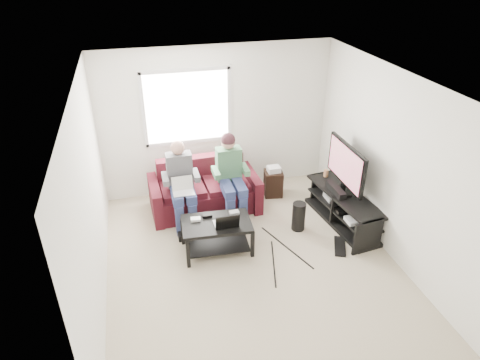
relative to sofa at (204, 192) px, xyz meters
name	(u,v)px	position (x,y,z in m)	size (l,w,h in m)	color
floor	(251,262)	(0.38, -1.60, -0.31)	(4.50, 4.50, 0.00)	#B3A58B
ceiling	(254,84)	(0.38, -1.60, 2.29)	(4.50, 4.50, 0.00)	white
wall_back	(217,121)	(0.38, 0.65, 0.99)	(4.50, 4.50, 0.00)	silver
wall_front	(327,311)	(0.38, -3.85, 0.99)	(4.50, 4.50, 0.00)	silver
wall_left	(90,204)	(-1.62, -1.60, 0.99)	(4.50, 4.50, 0.00)	silver
wall_right	(391,165)	(2.38, -1.60, 0.99)	(4.50, 4.50, 0.00)	silver
window	(187,107)	(-0.12, 0.63, 1.29)	(1.48, 0.04, 1.28)	white
sofa	(204,192)	(0.00, 0.00, 0.00)	(1.81, 0.92, 0.84)	#4B121E
person_left	(181,181)	(-0.40, -0.31, 0.43)	(0.40, 0.71, 1.35)	navy
person_right	(231,171)	(0.40, -0.29, 0.49)	(0.40, 0.71, 1.39)	navy
laptop_silver	(183,189)	(-0.40, -0.53, 0.40)	(0.32, 0.22, 0.24)	silver
coffee_table	(217,230)	(-0.03, -1.20, 0.05)	(1.03, 0.67, 0.49)	black
laptop_black	(226,217)	(0.09, -1.28, 0.30)	(0.34, 0.24, 0.24)	black
controller_a	(196,219)	(-0.31, -1.08, 0.20)	(0.14, 0.09, 0.04)	silver
controller_b	(207,215)	(-0.13, -1.02, 0.20)	(0.14, 0.09, 0.04)	black
controller_c	(234,213)	(0.27, -1.05, 0.20)	(0.14, 0.09, 0.04)	gray
tv_stand	(343,210)	(2.08, -1.01, -0.08)	(0.67, 1.65, 0.53)	black
tv	(346,166)	(2.08, -0.91, 0.68)	(0.12, 1.10, 0.81)	black
soundbar	(336,190)	(1.96, -0.91, 0.27)	(0.12, 0.50, 0.10)	black
drink_cup	(326,173)	(2.03, -0.38, 0.28)	(0.08, 0.08, 0.12)	#B0764C
console_white	(356,220)	(2.08, -1.41, 0.00)	(0.30, 0.22, 0.06)	silver
console_grey	(336,196)	(2.08, -0.71, 0.01)	(0.34, 0.26, 0.08)	gray
console_black	(345,208)	(2.08, -1.06, 0.00)	(0.38, 0.30, 0.07)	black
subwoofer	(299,216)	(1.32, -1.00, -0.08)	(0.21, 0.21, 0.47)	black
keyboard_floor	(340,246)	(1.76, -1.60, -0.30)	(0.16, 0.48, 0.03)	black
end_table	(273,182)	(1.27, 0.11, -0.06)	(0.31, 0.31, 0.57)	black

